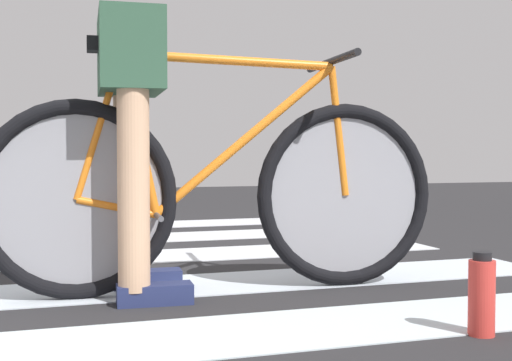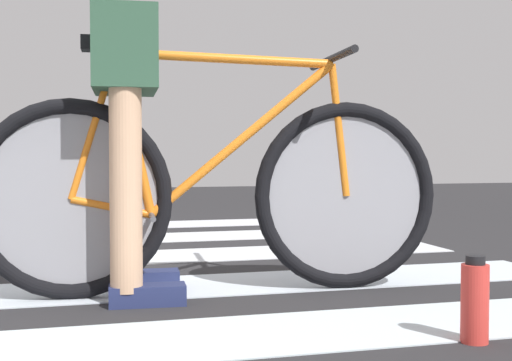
# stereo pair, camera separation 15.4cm
# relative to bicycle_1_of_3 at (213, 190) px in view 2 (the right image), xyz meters

# --- Properties ---
(bicycle_1_of_3) EXTENTS (1.74, 0.52, 0.93)m
(bicycle_1_of_3) POSITION_rel_bicycle_1_of_3_xyz_m (0.00, 0.00, 0.00)
(bicycle_1_of_3) COLOR black
(bicycle_1_of_3) RESTS_ON ground
(cyclist_1_of_3) EXTENTS (0.33, 0.42, 1.02)m
(cyclist_1_of_3) POSITION_rel_bicycle_1_of_3_xyz_m (-0.31, 0.02, 0.27)
(cyclist_1_of_3) COLOR tan
(cyclist_1_of_3) RESTS_ON ground
(water_bottle) EXTENTS (0.08, 0.08, 0.24)m
(water_bottle) POSITION_rel_bicycle_1_of_3_xyz_m (0.57, -0.81, -0.27)
(water_bottle) COLOR red
(water_bottle) RESTS_ON ground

